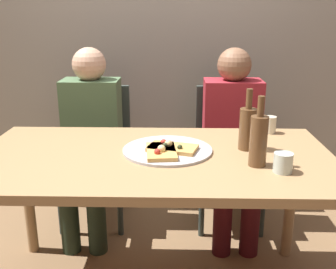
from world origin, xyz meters
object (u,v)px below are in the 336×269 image
at_px(tumbler_far, 283,163).
at_px(chair_right, 229,146).
at_px(guest_in_sweater, 90,134).
at_px(wine_bottle, 247,127).
at_px(beer_bottle, 259,140).
at_px(tumbler_near, 270,125).
at_px(guest_in_beanie, 233,135).
at_px(pizza_tray, 167,150).
at_px(chair_left, 96,145).
at_px(pizza_slice_last, 172,147).
at_px(dining_table, 154,171).
at_px(pizza_slice_extra, 161,151).

height_order(tumbler_far, chair_right, chair_right).
bearing_deg(guest_in_sweater, wine_bottle, 145.91).
relative_size(beer_bottle, tumbler_near, 3.29).
xyz_separation_m(guest_in_sweater, guest_in_beanie, (0.90, 0.00, 0.00)).
bearing_deg(pizza_tray, chair_left, 122.78).
bearing_deg(beer_bottle, guest_in_sweater, 137.96).
distance_m(pizza_slice_last, tumbler_near, 0.60).
distance_m(guest_in_sweater, guest_in_beanie, 0.90).
relative_size(pizza_tray, guest_in_beanie, 0.36).
relative_size(dining_table, pizza_slice_last, 6.59).
bearing_deg(wine_bottle, chair_right, 88.37).
bearing_deg(guest_in_sweater, chair_right, -170.42).
bearing_deg(tumbler_near, pizza_tray, -150.72).
distance_m(wine_bottle, chair_right, 0.82).
xyz_separation_m(pizza_tray, guest_in_sweater, (-0.50, 0.63, -0.12)).
xyz_separation_m(beer_bottle, tumbler_near, (0.16, 0.47, -0.07)).
xyz_separation_m(wine_bottle, beer_bottle, (0.01, -0.21, 0.01)).
bearing_deg(pizza_slice_last, pizza_slice_extra, -132.24).
xyz_separation_m(dining_table, guest_in_beanie, (0.45, 0.68, -0.04)).
xyz_separation_m(wine_bottle, guest_in_sweater, (-0.88, 0.59, -0.22)).
height_order(pizza_tray, chair_left, chair_left).
distance_m(pizza_slice_last, chair_right, 0.92).
bearing_deg(pizza_tray, dining_table, -142.46).
height_order(wine_bottle, chair_left, wine_bottle).
bearing_deg(pizza_tray, pizza_slice_last, -31.53).
xyz_separation_m(pizza_slice_last, guest_in_beanie, (0.37, 0.65, -0.14)).
relative_size(pizza_tray, pizza_slice_extra, 1.79).
xyz_separation_m(pizza_tray, chair_left, (-0.50, 0.78, -0.25)).
xyz_separation_m(chair_left, guest_in_beanie, (0.90, -0.15, 0.13)).
bearing_deg(tumbler_far, wine_bottle, 110.00).
height_order(pizza_tray, guest_in_beanie, guest_in_beanie).
bearing_deg(chair_left, pizza_slice_extra, 119.39).
relative_size(pizza_slice_last, guest_in_sweater, 0.21).
bearing_deg(tumbler_far, pizza_slice_extra, 161.07).
distance_m(wine_bottle, tumbler_far, 0.30).
distance_m(pizza_slice_extra, chair_right, 0.98).
height_order(tumbler_near, guest_in_beanie, guest_in_beanie).
xyz_separation_m(pizza_tray, pizza_slice_last, (0.02, -0.01, 0.02)).
bearing_deg(beer_bottle, pizza_slice_extra, 166.15).
relative_size(dining_table, guest_in_sweater, 1.39).
relative_size(pizza_slice_extra, guest_in_sweater, 0.20).
distance_m(chair_left, chair_right, 0.90).
xyz_separation_m(pizza_tray, chair_right, (0.39, 0.78, -0.25)).
height_order(guest_in_sweater, guest_in_beanie, same).
height_order(dining_table, chair_left, chair_left).
relative_size(pizza_slice_extra, tumbler_near, 2.56).
distance_m(tumbler_far, chair_right, 1.06).
xyz_separation_m(chair_left, guest_in_sweater, (-0.00, -0.15, 0.13)).
height_order(pizza_slice_last, guest_in_beanie, guest_in_beanie).
xyz_separation_m(pizza_slice_last, beer_bottle, (0.36, -0.15, 0.09)).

